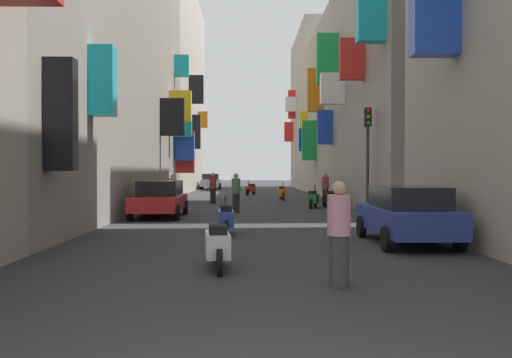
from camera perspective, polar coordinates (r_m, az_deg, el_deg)
name	(u,v)px	position (r m, az deg, el deg)	size (l,w,h in m)	color
ground_plane	(250,201)	(33.71, -0.65, -2.28)	(140.00, 140.00, 0.00)	#2D2D30
building_left_mid_a	(64,61)	(25.34, -19.22, 11.43)	(7.37, 23.26, 13.05)	gray
building_left_mid_b	(132,68)	(39.00, -12.71, 11.15)	(7.34, 4.57, 17.73)	gray
building_left_mid_c	(163,89)	(52.89, -9.62, 9.13)	(7.21, 23.77, 18.90)	#B2A899
building_right_mid_b	(412,20)	(29.41, 15.84, 15.60)	(7.27, 14.81, 18.71)	gray
building_right_mid_c	(354,113)	(42.81, 10.08, 6.76)	(7.27, 14.33, 12.51)	#9E9384
building_right_far	(326,112)	(57.23, 7.25, 6.94)	(7.11, 14.70, 15.79)	#9E9384
parked_car_silver	(211,181)	(54.90, -4.71, -0.22)	(1.96, 4.08, 1.52)	#B7B7BC
parked_car_blue	(407,214)	(14.50, 15.35, -3.49)	(1.88, 4.18, 1.46)	navy
parked_car_red	(160,198)	(22.37, -9.95, -1.96)	(1.95, 4.31, 1.45)	#B21E1E
scooter_blue	(226,218)	(16.14, -3.14, -4.10)	(0.51, 1.90, 1.13)	#2D4CAD
scooter_orange	(282,193)	(34.84, 2.71, -1.41)	(0.49, 1.93, 1.13)	orange
scooter_black	(331,199)	(27.59, 7.81, -2.03)	(0.76, 1.84, 1.13)	black
scooter_green	(313,199)	(27.62, 5.94, -2.02)	(0.74, 1.79, 1.13)	#287F3D
scooter_white	(217,245)	(10.53, -4.01, -6.78)	(0.55, 1.94, 1.13)	silver
scooter_red	(251,189)	(41.45, -0.54, -1.04)	(0.81, 1.74, 1.13)	red
pedestrian_crossing	(325,189)	(30.27, 7.20, -0.99)	(0.52, 0.52, 1.75)	black
pedestrian_near_left	(173,189)	(31.19, -8.63, -1.04)	(0.43, 0.43, 1.65)	black
pedestrian_near_right	(339,234)	(8.96, 8.59, -5.65)	(0.43, 0.43, 1.70)	#3B3B3B
pedestrian_mid_street	(213,188)	(30.95, -4.48, -0.95)	(0.51, 0.51, 1.74)	black
pedestrian_far_away	(236,193)	(24.31, -2.09, -1.45)	(0.39, 0.39, 1.75)	black
traffic_light_near_corner	(368,143)	(22.50, 11.50, 3.70)	(0.26, 0.34, 4.38)	#2D2D2D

